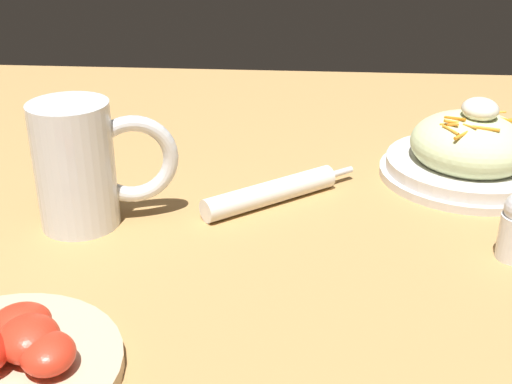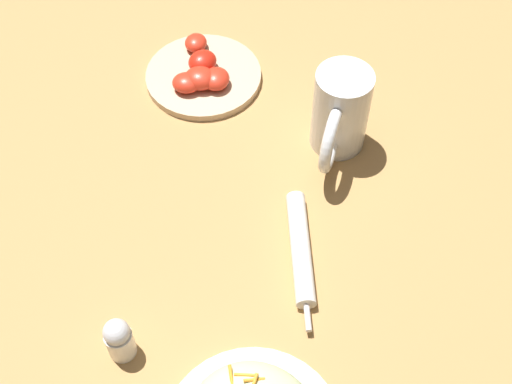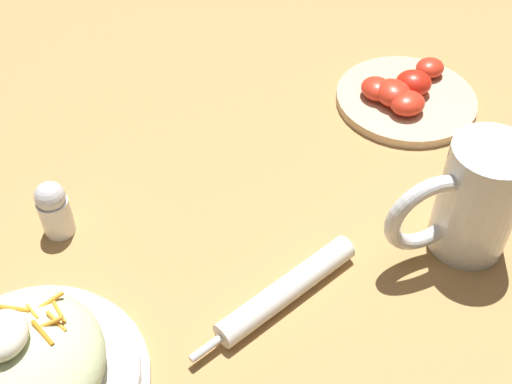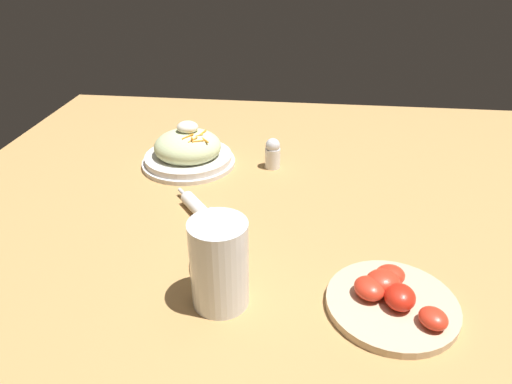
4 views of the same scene
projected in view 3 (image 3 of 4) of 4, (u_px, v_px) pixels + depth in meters
ground_plane at (287, 197)px, 0.76m from camera, size 1.43×1.43×0.00m
salad_plate at (24, 372)px, 0.57m from camera, size 0.21×0.21×0.10m
beer_mug at (472, 204)px, 0.67m from camera, size 0.08×0.15×0.14m
napkin_roll at (286, 290)px, 0.66m from camera, size 0.14×0.17×0.03m
tomato_plate at (405, 95)px, 0.88m from camera, size 0.19×0.19×0.04m
salt_shaker at (54, 209)px, 0.70m from camera, size 0.03×0.03×0.07m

